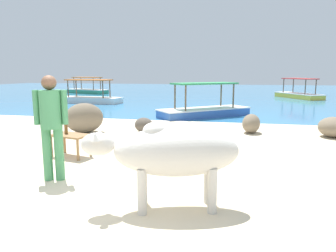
{
  "coord_description": "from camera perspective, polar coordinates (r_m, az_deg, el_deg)",
  "views": [
    {
      "loc": [
        1.75,
        -3.58,
        1.71
      ],
      "look_at": [
        0.32,
        3.0,
        0.55
      ],
      "focal_mm": 33.77,
      "sensor_mm": 36.0,
      "label": 1
    }
  ],
  "objects": [
    {
      "name": "boat_blue",
      "position": [
        12.2,
        6.57,
        3.01
      ],
      "size": [
        3.54,
        3.26,
        1.29
      ],
      "rotation": [
        0.0,
        0.0,
        3.85
      ],
      "color": "#3866B7",
      "rests_on": "water_surface"
    },
    {
      "name": "boat_yellow",
      "position": [
        22.35,
        22.48,
        5.37
      ],
      "size": [
        2.75,
        3.78,
        1.29
      ],
      "rotation": [
        0.0,
        0.0,
        5.2
      ],
      "color": "gold",
      "rests_on": "water_surface"
    },
    {
      "name": "sand_beach",
      "position": [
        4.33,
        -13.05,
        -13.44
      ],
      "size": [
        18.0,
        14.0,
        0.04
      ],
      "primitive_type": "cube",
      "color": "beige",
      "rests_on": "ground"
    },
    {
      "name": "boat_green",
      "position": [
        26.23,
        -14.36,
        6.34
      ],
      "size": [
        3.85,
        2.34,
        1.29
      ],
      "rotation": [
        0.0,
        0.0,
        5.94
      ],
      "color": "#338E66",
      "rests_on": "water_surface"
    },
    {
      "name": "shore_rock_small",
      "position": [
        9.01,
        -14.91,
        1.41
      ],
      "size": [
        1.29,
        1.23,
        0.82
      ],
      "primitive_type": "ellipsoid",
      "rotation": [
        0.0,
        0.0,
        0.65
      ],
      "color": "#756651",
      "rests_on": "sand_beach"
    },
    {
      "name": "person_standing",
      "position": [
        5.11,
        -20.34,
        1.04
      ],
      "size": [
        0.49,
        0.32,
        1.62
      ],
      "rotation": [
        0.0,
        0.0,
        1.84
      ],
      "color": "#428956",
      "rests_on": "sand_beach"
    },
    {
      "name": "cow",
      "position": [
        3.81,
        0.76,
        -4.79
      ],
      "size": [
        1.93,
        0.93,
        1.08
      ],
      "rotation": [
        0.0,
        0.0,
        3.4
      ],
      "color": "beige",
      "rests_on": "sand_beach"
    },
    {
      "name": "low_bench_table",
      "position": [
        6.54,
        -17.19,
        -2.1
      ],
      "size": [
        0.84,
        0.61,
        0.45
      ],
      "rotation": [
        0.0,
        0.0,
        -0.24
      ],
      "color": "olive",
      "rests_on": "sand_beach"
    },
    {
      "name": "boat_white",
      "position": [
        18.05,
        -14.01,
        4.95
      ],
      "size": [
        3.77,
        1.53,
        1.29
      ],
      "rotation": [
        0.0,
        0.0,
        3.04
      ],
      "color": "white",
      "rests_on": "water_surface"
    },
    {
      "name": "water_surface",
      "position": [
        25.7,
        8.37,
        5.83
      ],
      "size": [
        60.0,
        36.0,
        0.03
      ],
      "primitive_type": "cube",
      "color": "teal",
      "rests_on": "ground"
    },
    {
      "name": "shore_rock_large",
      "position": [
        9.19,
        27.74,
        -0.18
      ],
      "size": [
        0.91,
        0.93,
        0.52
      ],
      "primitive_type": "ellipsoid",
      "rotation": [
        0.0,
        0.0,
        1.37
      ],
      "color": "#756651",
      "rests_on": "sand_beach"
    },
    {
      "name": "shore_rock_flat",
      "position": [
        8.81,
        -4.38,
        0.17
      ],
      "size": [
        0.66,
        0.6,
        0.41
      ],
      "primitive_type": "ellipsoid",
      "rotation": [
        0.0,
        0.0,
        2.81
      ],
      "color": "brown",
      "rests_on": "sand_beach"
    },
    {
      "name": "bottle",
      "position": [
        6.6,
        -17.94,
        -0.32
      ],
      "size": [
        0.07,
        0.07,
        0.3
      ],
      "color": "brown",
      "rests_on": "low_bench_table"
    },
    {
      "name": "shore_rock_medium",
      "position": [
        8.99,
        14.77,
        0.44
      ],
      "size": [
        0.56,
        0.72,
        0.53
      ],
      "primitive_type": "ellipsoid",
      "rotation": [
        0.0,
        0.0,
        1.44
      ],
      "color": "#756651",
      "rests_on": "sand_beach"
    }
  ]
}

